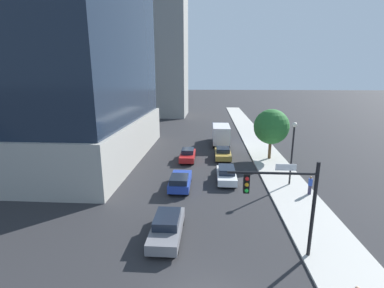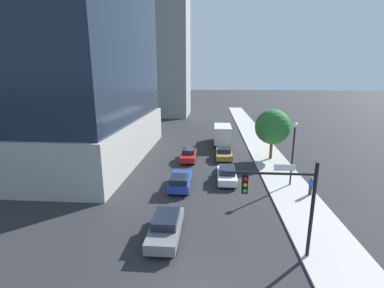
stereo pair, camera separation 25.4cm
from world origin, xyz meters
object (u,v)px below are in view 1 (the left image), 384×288
Objects in this scene: car_blue at (180,181)px; car_white at (226,174)px; traffic_light_pole at (283,194)px; box_truck at (221,133)px; car_gray at (167,227)px; construction_building at (162,44)px; street_lamp at (293,145)px; car_red at (188,155)px; pedestrian_blue_shirt at (310,185)px; car_gold at (223,153)px; street_tree at (271,127)px.

car_white is at bearing 26.19° from car_blue.
traffic_light_pole is at bearing -78.41° from car_white.
box_truck is at bearing 95.06° from traffic_light_pole.
car_gray is at bearing 167.84° from traffic_light_pole.
street_lamp is (19.96, -47.07, -13.78)m from construction_building.
car_gray reaches higher than car_red.
traffic_light_pole is 12.16m from car_white.
street_lamp reaches higher than car_white.
traffic_light_pole is 10.18m from pedestrian_blue_shirt.
box_truck is at bearing 90.00° from car_white.
box_truck is (-5.92, 15.87, -2.27)m from street_lamp.
traffic_light_pole is 11.31m from street_lamp.
car_gold is (-5.92, 8.57, -3.34)m from street_lamp.
car_blue reaches higher than car_red.
car_red is at bearing -116.98° from box_truck.
car_gray is 1.03× the size of car_gold.
traffic_light_pole is at bearing -108.36° from street_lamp.
car_blue reaches higher than car_white.
pedestrian_blue_shirt reaches higher than car_white.
car_gold is (4.36, 17.86, -0.08)m from car_gray.
car_red is at bearing 123.62° from car_white.
car_white is at bearing -90.00° from box_truck.
box_truck is at bearing 127.81° from street_tree.
car_gray is 18.38m from car_gold.
street_lamp is at bearing 71.64° from traffic_light_pole.
box_truck is (-2.36, 26.61, -2.14)m from traffic_light_pole.
street_lamp reaches higher than car_red.
traffic_light_pole is 1.18× the size of car_gray.
car_white is (4.36, -6.55, -0.00)m from car_red.
construction_building reaches higher than street_tree.
car_red is at bearing 140.20° from pedestrian_blue_shirt.
traffic_light_pole is 3.43× the size of pedestrian_blue_shirt.
pedestrian_blue_shirt is at bearing 31.97° from car_gray.
pedestrian_blue_shirt is at bearing 61.34° from traffic_light_pole.
construction_building is at bearing 103.68° from car_red.
car_gray is at bearing -119.75° from street_tree.
box_truck is at bearing 80.17° from car_gray.
box_truck is 4.61× the size of pedestrian_blue_shirt.
construction_building is 9.31× the size of car_red.
car_white is 0.58× the size of box_truck.
street_tree reaches higher than car_red.
box_truck is (14.03, -31.20, -16.04)m from construction_building.
car_gold is (-2.36, 19.31, -3.22)m from traffic_light_pole.
pedestrian_blue_shirt is (21.07, -49.25, -16.83)m from construction_building.
car_red is 9.66m from box_truck.
box_truck reaches higher than car_red.
traffic_light_pole is at bearing -54.31° from car_blue.
traffic_light_pole is 1.28× the size of car_white.
traffic_light_pole is 1.28× the size of car_red.
box_truck is (-0.00, 15.11, 1.04)m from car_white.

